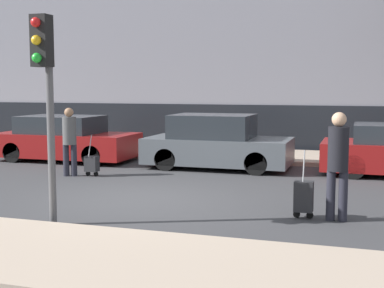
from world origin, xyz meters
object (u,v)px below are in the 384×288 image
object	(u,v)px
pedestrian_right	(338,159)
parked_bicycle	(381,145)
parked_car_1	(217,143)
pedestrian_left	(70,137)
trolley_left	(92,164)
traffic_light	(45,77)
trolley_right	(304,197)
parked_car_0	(65,140)

from	to	relation	value
pedestrian_right	parked_bicycle	size ratio (longest dim) A/B	1.04
parked_car_1	pedestrian_left	distance (m)	4.00
pedestrian_left	trolley_left	bearing A→B (deg)	179.93
traffic_light	trolley_right	bearing A→B (deg)	25.05
parked_car_1	traffic_light	size ratio (longest dim) A/B	1.18
trolley_left	parked_bicycle	world-z (taller)	parked_bicycle
parked_car_0	pedestrian_right	world-z (taller)	pedestrian_right
pedestrian_left	parked_bicycle	xyz separation A→B (m)	(7.56, 5.26, -0.49)
pedestrian_left	trolley_left	world-z (taller)	pedestrian_left
parked_car_0	pedestrian_right	size ratio (longest dim) A/B	2.32
trolley_left	trolley_right	world-z (taller)	trolley_right
pedestrian_right	parked_car_0	bearing A→B (deg)	149.49
pedestrian_right	parked_bicycle	bearing A→B (deg)	84.50
pedestrian_left	pedestrian_right	size ratio (longest dim) A/B	0.94
parked_bicycle	pedestrian_left	bearing A→B (deg)	-145.20
parked_car_1	trolley_left	bearing A→B (deg)	-139.48
parked_car_0	pedestrian_right	distance (m)	9.71
pedestrian_right	trolley_right	xyz separation A→B (m)	(-0.55, 0.01, -0.67)
trolley_right	parked_bicycle	distance (m)	8.02
pedestrian_right	parked_bicycle	world-z (taller)	pedestrian_right
trolley_left	pedestrian_left	bearing A→B (deg)	-164.09
parked_car_0	parked_car_1	bearing A→B (deg)	-0.70
pedestrian_right	parked_car_1	bearing A→B (deg)	125.67
pedestrian_left	parked_bicycle	bearing A→B (deg)	-161.18
pedestrian_right	parked_bicycle	distance (m)	7.97
trolley_left	parked_bicycle	size ratio (longest dim) A/B	0.59
trolley_right	pedestrian_right	bearing A→B (deg)	-1.18
parked_car_0	pedestrian_left	world-z (taller)	pedestrian_left
trolley_right	pedestrian_left	bearing A→B (deg)	156.66
trolley_left	traffic_light	world-z (taller)	traffic_light
parked_car_0	trolley_right	size ratio (longest dim) A/B	3.60
parked_car_1	traffic_light	distance (m)	7.11
trolley_left	pedestrian_right	bearing A→B (deg)	-24.54
pedestrian_left	traffic_light	xyz separation A→B (m)	(2.23, -4.43, 1.43)
trolley_right	traffic_light	bearing A→B (deg)	-154.95
parked_car_0	traffic_light	xyz separation A→B (m)	(3.85, -6.89, 1.76)
traffic_light	parked_bicycle	world-z (taller)	traffic_light
pedestrian_right	trolley_left	bearing A→B (deg)	156.70
parked_car_0	trolley_left	world-z (taller)	parked_car_0
parked_car_0	trolley_left	bearing A→B (deg)	-47.17
trolley_right	trolley_left	bearing A→B (deg)	153.45
trolley_left	parked_car_0	bearing A→B (deg)	132.83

